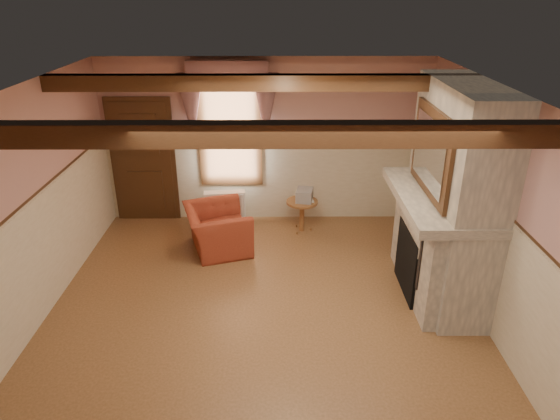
{
  "coord_description": "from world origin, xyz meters",
  "views": [
    {
      "loc": [
        0.2,
        -5.19,
        3.82
      ],
      "look_at": [
        0.23,
        0.8,
        1.11
      ],
      "focal_mm": 32.0,
      "sensor_mm": 36.0,
      "label": 1
    }
  ],
  "objects_px": {
    "side_table": "(302,216)",
    "mantel_clock": "(427,170)",
    "oil_lamp": "(430,170)",
    "bowl": "(440,190)",
    "armchair": "(217,229)",
    "radiator": "(225,208)"
  },
  "relations": [
    {
      "from": "side_table",
      "to": "mantel_clock",
      "type": "xyz_separation_m",
      "value": [
        1.64,
        -1.2,
        1.25
      ]
    },
    {
      "from": "oil_lamp",
      "to": "bowl",
      "type": "bearing_deg",
      "value": -90.0
    },
    {
      "from": "armchair",
      "to": "mantel_clock",
      "type": "distance_m",
      "value": 3.26
    },
    {
      "from": "armchair",
      "to": "oil_lamp",
      "type": "bearing_deg",
      "value": -120.31
    },
    {
      "from": "mantel_clock",
      "to": "armchair",
      "type": "bearing_deg",
      "value": 169.27
    },
    {
      "from": "mantel_clock",
      "to": "radiator",
      "type": "bearing_deg",
      "value": 153.49
    },
    {
      "from": "armchair",
      "to": "oil_lamp",
      "type": "xyz_separation_m",
      "value": [
        2.99,
        -0.69,
        1.22
      ]
    },
    {
      "from": "armchair",
      "to": "oil_lamp",
      "type": "distance_m",
      "value": 3.3
    },
    {
      "from": "armchair",
      "to": "side_table",
      "type": "relative_size",
      "value": 1.93
    },
    {
      "from": "side_table",
      "to": "mantel_clock",
      "type": "bearing_deg",
      "value": -36.14
    },
    {
      "from": "bowl",
      "to": "oil_lamp",
      "type": "relative_size",
      "value": 1.21
    },
    {
      "from": "armchair",
      "to": "side_table",
      "type": "bearing_deg",
      "value": -82.3
    },
    {
      "from": "side_table",
      "to": "mantel_clock",
      "type": "relative_size",
      "value": 2.29
    },
    {
      "from": "bowl",
      "to": "side_table",
      "type": "bearing_deg",
      "value": 132.48
    },
    {
      "from": "radiator",
      "to": "mantel_clock",
      "type": "distance_m",
      "value": 3.53
    },
    {
      "from": "armchair",
      "to": "mantel_clock",
      "type": "bearing_deg",
      "value": -118.1
    },
    {
      "from": "armchair",
      "to": "bowl",
      "type": "relative_size",
      "value": 3.12
    },
    {
      "from": "side_table",
      "to": "bowl",
      "type": "height_order",
      "value": "bowl"
    },
    {
      "from": "armchair",
      "to": "radiator",
      "type": "relative_size",
      "value": 1.51
    },
    {
      "from": "radiator",
      "to": "oil_lamp",
      "type": "distance_m",
      "value": 3.59
    },
    {
      "from": "bowl",
      "to": "armchair",
      "type": "bearing_deg",
      "value": 158.81
    },
    {
      "from": "oil_lamp",
      "to": "mantel_clock",
      "type": "bearing_deg",
      "value": 90.0
    }
  ]
}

